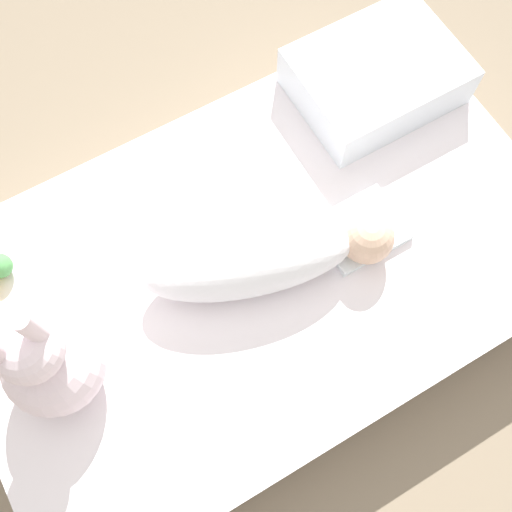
# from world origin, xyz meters

# --- Properties ---
(ground_plane) EXTENTS (12.00, 12.00, 0.00)m
(ground_plane) POSITION_xyz_m (0.00, 0.00, 0.00)
(ground_plane) COLOR #7A6B56
(bed_mattress) EXTENTS (1.29, 0.80, 0.20)m
(bed_mattress) POSITION_xyz_m (0.00, 0.00, 0.10)
(bed_mattress) COLOR white
(bed_mattress) RESTS_ON ground_plane
(burp_cloth) EXTENTS (0.18, 0.14, 0.02)m
(burp_cloth) POSITION_xyz_m (0.21, -0.05, 0.21)
(burp_cloth) COLOR white
(burp_cloth) RESTS_ON bed_mattress
(swaddled_baby) EXTENTS (0.52, 0.27, 0.13)m
(swaddled_baby) POSITION_xyz_m (-0.01, -0.02, 0.26)
(swaddled_baby) COLOR white
(swaddled_baby) RESTS_ON bed_mattress
(pillow) EXTENTS (0.36, 0.28, 0.11)m
(pillow) POSITION_xyz_m (0.44, 0.24, 0.25)
(pillow) COLOR white
(pillow) RESTS_ON bed_mattress
(bunny_plush) EXTENTS (0.19, 0.19, 0.35)m
(bunny_plush) POSITION_xyz_m (-0.45, -0.02, 0.32)
(bunny_plush) COLOR silver
(bunny_plush) RESTS_ON bed_mattress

